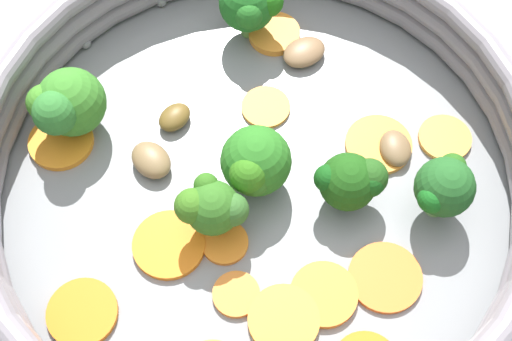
{
  "coord_description": "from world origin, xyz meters",
  "views": [
    {
      "loc": [
        -0.2,
        0.1,
        0.44
      ],
      "look_at": [
        0.0,
        0.0,
        0.03
      ],
      "focal_mm": 50.0,
      "sensor_mm": 36.0,
      "label": 1
    }
  ],
  "objects": [
    {
      "name": "skillet_rim_wall",
      "position": [
        0.0,
        0.0,
        0.04
      ],
      "size": [
        0.38,
        0.38,
        0.05
      ],
      "color": "gray",
      "rests_on": "skillet"
    },
    {
      "name": "carrot_slice_5",
      "position": [
        -0.02,
        0.07,
        0.01
      ],
      "size": [
        0.06,
        0.06,
        0.0
      ],
      "primitive_type": "cylinder",
      "rotation": [
        0.0,
        0.0,
        2.66
      ],
      "color": "orange",
      "rests_on": "skillet"
    },
    {
      "name": "ground_plane",
      "position": [
        0.0,
        0.0,
        0.0
      ],
      "size": [
        4.0,
        4.0,
        0.0
      ],
      "primitive_type": "plane",
      "color": "#B4B8B9"
    },
    {
      "name": "broccoli_floret_5",
      "position": [
        0.1,
        0.09,
        0.04
      ],
      "size": [
        0.05,
        0.05,
        0.06
      ],
      "color": "#679254",
      "rests_on": "skillet"
    },
    {
      "name": "mushroom_piece_3",
      "position": [
        0.04,
        0.06,
        0.02
      ],
      "size": [
        0.04,
        0.03,
        0.01
      ],
      "primitive_type": "ellipsoid",
      "rotation": [
        0.0,
        0.0,
        3.39
      ],
      "color": "brown",
      "rests_on": "skillet"
    },
    {
      "name": "carrot_slice_11",
      "position": [
        -0.1,
        -0.04,
        0.01
      ],
      "size": [
        0.07,
        0.07,
        0.0
      ],
      "primitive_type": "cylinder",
      "rotation": [
        0.0,
        0.0,
        3.89
      ],
      "color": "orange",
      "rests_on": "skillet"
    },
    {
      "name": "carrot_slice_10",
      "position": [
        0.1,
        -0.07,
        0.01
      ],
      "size": [
        0.05,
        0.05,
        0.01
      ],
      "primitive_type": "cylinder",
      "rotation": [
        0.0,
        0.0,
        5.25
      ],
      "color": "orange",
      "rests_on": "skillet"
    },
    {
      "name": "carrot_slice_6",
      "position": [
        0.09,
        0.11,
        0.01
      ],
      "size": [
        0.06,
        0.06,
        0.0
      ],
      "primitive_type": "cylinder",
      "rotation": [
        0.0,
        0.0,
        5.99
      ],
      "color": "orange",
      "rests_on": "skillet"
    },
    {
      "name": "carrot_slice_12",
      "position": [
        -0.03,
        0.04,
        0.01
      ],
      "size": [
        0.04,
        0.04,
        0.0
      ],
      "primitive_type": "cylinder",
      "rotation": [
        0.0,
        0.0,
        5.24
      ],
      "color": "orange",
      "rests_on": "skillet"
    },
    {
      "name": "skillet_rivet_left",
      "position": [
        0.17,
        -0.01,
        0.02
      ],
      "size": [
        0.01,
        0.01,
        0.01
      ],
      "primitive_type": "sphere",
      "color": "gray",
      "rests_on": "skillet"
    },
    {
      "name": "carrot_slice_8",
      "position": [
        -0.03,
        0.14,
        0.01
      ],
      "size": [
        0.06,
        0.06,
        0.0
      ],
      "primitive_type": "cylinder",
      "rotation": [
        0.0,
        0.0,
        2.46
      ],
      "color": "orange",
      "rests_on": "skillet"
    },
    {
      "name": "skillet",
      "position": [
        0.0,
        0.0,
        0.01
      ],
      "size": [
        0.36,
        0.36,
        0.01
      ],
      "primitive_type": "cylinder",
      "color": "gray",
      "rests_on": "ground_plane"
    },
    {
      "name": "carrot_slice_13",
      "position": [
        -0.09,
        0.03,
        0.01
      ],
      "size": [
        0.05,
        0.05,
        0.01
      ],
      "primitive_type": "cylinder",
      "rotation": [
        0.0,
        0.0,
        4.83
      ],
      "color": "orange",
      "rests_on": "skillet"
    },
    {
      "name": "broccoli_floret_6",
      "position": [
        -0.04,
        -0.05,
        0.04
      ],
      "size": [
        0.04,
        0.05,
        0.04
      ],
      "color": "#7C9A55",
      "rests_on": "skillet"
    },
    {
      "name": "broccoli_floret_4",
      "position": [
        0.12,
        -0.06,
        0.05
      ],
      "size": [
        0.04,
        0.05,
        0.05
      ],
      "color": "#629146",
      "rests_on": "skillet"
    },
    {
      "name": "mushroom_piece_2",
      "position": [
        0.07,
        0.03,
        0.02
      ],
      "size": [
        0.03,
        0.03,
        0.01
      ],
      "primitive_type": "ellipsoid",
      "rotation": [
        0.0,
        0.0,
        5.11
      ],
      "color": "brown",
      "rests_on": "skillet"
    },
    {
      "name": "broccoli_floret_3",
      "position": [
        -0.02,
        0.04,
        0.04
      ],
      "size": [
        0.04,
        0.04,
        0.05
      ],
      "color": "olive",
      "rests_on": "skillet"
    },
    {
      "name": "broccoli_floret_0",
      "position": [
        -0.0,
        -0.0,
        0.04
      ],
      "size": [
        0.05,
        0.05,
        0.05
      ],
      "color": "olive",
      "rests_on": "skillet"
    },
    {
      "name": "carrot_slice_7",
      "position": [
        -0.02,
        -0.09,
        0.01
      ],
      "size": [
        0.07,
        0.07,
        0.0
      ],
      "primitive_type": "cylinder",
      "rotation": [
        0.0,
        0.0,
        5.3
      ],
      "color": "orange",
      "rests_on": "skillet"
    },
    {
      "name": "mushroom_piece_0",
      "position": [
        -0.02,
        -0.1,
        0.02
      ],
      "size": [
        0.03,
        0.03,
        0.01
      ],
      "primitive_type": "ellipsoid",
      "rotation": [
        0.0,
        0.0,
        5.9
      ],
      "color": "brown",
      "rests_on": "skillet"
    },
    {
      "name": "carrot_slice_9",
      "position": [
        -0.07,
        0.05,
        0.01
      ],
      "size": [
        0.03,
        0.03,
        0.0
      ],
      "primitive_type": "cylinder",
      "rotation": [
        0.0,
        0.0,
        3.25
      ],
      "color": "orange",
      "rests_on": "skillet"
    },
    {
      "name": "skillet_rivet_right",
      "position": [
        0.16,
        0.06,
        0.02
      ],
      "size": [
        0.01,
        0.01,
        0.01
      ],
      "primitive_type": "sphere",
      "color": "gray",
      "rests_on": "skillet"
    },
    {
      "name": "carrot_slice_1",
      "position": [
        -0.03,
        -0.13,
        0.01
      ],
      "size": [
        0.05,
        0.05,
        0.0
      ],
      "primitive_type": "cylinder",
      "rotation": [
        0.0,
        0.0,
        3.41
      ],
      "color": "#EE9A38",
      "rests_on": "skillet"
    },
    {
      "name": "mushroom_piece_1",
      "position": [
        0.08,
        -0.08,
        0.02
      ],
      "size": [
        0.03,
        0.04,
        0.01
      ],
      "primitive_type": "ellipsoid",
      "rotation": [
        0.0,
        0.0,
        4.79
      ],
      "color": "#816141",
      "rests_on": "skillet"
    },
    {
      "name": "carrot_slice_0",
      "position": [
        -0.09,
        -0.0,
        0.01
      ],
      "size": [
        0.04,
        0.04,
        0.01
      ],
      "primitive_type": "cylinder",
      "rotation": [
        0.0,
        0.0,
        1.59
      ],
      "color": "orange",
      "rests_on": "skillet"
    },
    {
      "name": "carrot_slice_2",
      "position": [
        0.05,
        -0.03,
        0.01
      ],
      "size": [
        0.04,
        0.04,
        0.0
      ],
      "primitive_type": "cylinder",
      "rotation": [
        0.0,
        0.0,
        4.63
      ],
      "color": "orange",
      "rests_on": "skillet"
    },
    {
      "name": "broccoli_floret_1",
      "position": [
        -0.07,
        -0.1,
        0.04
      ],
      "size": [
        0.04,
        0.04,
        0.05
      ],
      "color": "#73A359",
      "rests_on": "skillet"
    }
  ]
}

